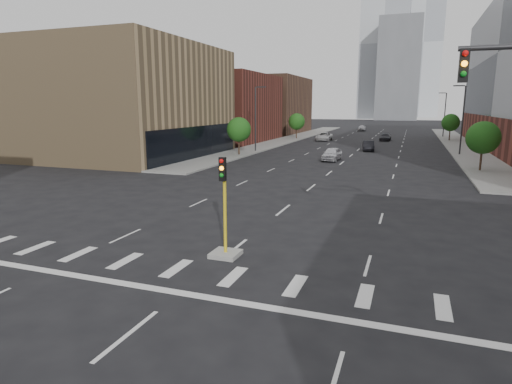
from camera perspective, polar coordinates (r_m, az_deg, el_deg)
The scene contains 22 objects.
ground at distance 12.27m, azimuth -22.71°, elevation -21.59°, with size 400.00×400.00×0.00m, color black.
sidewalk_left_far at distance 84.61m, azimuth 4.57°, elevation 7.08°, with size 5.00×92.00×0.15m, color gray.
sidewalk_right_far at distance 81.96m, azimuth 25.34°, elevation 5.88°, with size 5.00×92.00×0.15m, color gray.
building_left_mid at distance 58.79m, azimuth -16.79°, elevation 11.48°, with size 20.00×24.00×14.00m, color #9F8159.
building_left_far_a at distance 81.21m, azimuth -5.61°, elevation 11.07°, with size 20.00×22.00×12.00m, color brown.
building_left_far_b at distance 105.28m, azimuth 0.59°, elevation 11.48°, with size 20.00×24.00×13.00m, color brown.
tower_left at distance 229.64m, azimuth 16.77°, elevation 18.15°, with size 22.00×22.00×70.00m, color #B2B7BC.
tower_right at distance 269.45m, azimuth 21.39°, elevation 17.87°, with size 20.00×20.00×80.00m, color #B2B7BC.
tower_mid at distance 208.06m, azimuth 18.49°, elevation 15.18°, with size 18.00×18.00×44.00m, color slate.
median_traffic_signal at distance 18.73m, azimuth -4.16°, elevation -5.76°, with size 1.20×1.20×4.40m.
streetlight_right_a at distance 62.66m, azimuth 25.79°, elevation 8.99°, with size 1.60×0.22×9.07m.
streetlight_right_b at distance 97.55m, azimuth 23.82°, elevation 9.64°, with size 1.60×0.22×9.07m.
streetlight_left at distance 61.01m, azimuth 0.01°, elevation 10.07°, with size 1.60×0.22×9.07m.
tree_left_near at distance 56.62m, azimuth -2.30°, elevation 8.32°, with size 3.20×3.20×4.85m.
tree_left_far at distance 85.13m, azimuth 5.44°, elevation 9.33°, with size 3.20×3.20×4.85m.
tree_right_near at distance 47.92m, azimuth 28.03°, elevation 6.42°, with size 3.20×3.20×4.85m.
tree_right_far at distance 87.66m, azimuth 24.53°, elevation 8.43°, with size 3.20×3.20×4.85m.
car_near_left at distance 52.30m, azimuth 10.09°, elevation 5.02°, with size 1.85×4.61×1.57m, color silver.
car_mid_right at distance 64.83m, azimuth 14.73°, elevation 5.99°, with size 1.55×4.45×1.47m, color black.
car_far_left at distance 81.91m, azimuth 9.07°, elevation 7.32°, with size 2.53×5.48×1.52m, color #B9B9B9.
car_deep_right at distance 84.03m, azimuth 16.86°, elevation 7.00°, with size 1.85×4.55×1.32m, color black.
car_distant at distance 114.82m, azimuth 13.95°, elevation 8.29°, with size 1.84×4.58×1.56m, color silver.
Camera 1 is at (7.34, -7.35, 6.52)m, focal length 30.00 mm.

